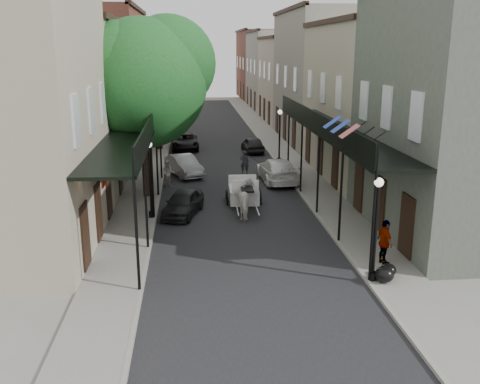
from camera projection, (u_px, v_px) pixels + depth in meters
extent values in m
plane|color=gray|center=(250.00, 265.00, 20.40)|extent=(140.00, 140.00, 0.00)
cube|color=black|center=(220.00, 159.00, 39.61)|extent=(8.00, 90.00, 0.01)
cube|color=gray|center=(152.00, 160.00, 39.14)|extent=(2.20, 90.00, 0.12)
cube|color=gray|center=(286.00, 157.00, 40.05)|extent=(2.20, 90.00, 0.12)
cube|color=#9F937F|center=(115.00, 80.00, 47.05)|extent=(5.00, 80.00, 10.50)
cube|color=gray|center=(307.00, 79.00, 48.61)|extent=(5.00, 80.00, 10.50)
cube|color=black|center=(131.00, 134.00, 25.62)|extent=(2.20, 18.00, 0.12)
cube|color=black|center=(152.00, 124.00, 25.58)|extent=(0.06, 18.00, 1.00)
cylinder|color=black|center=(137.00, 234.00, 17.56)|extent=(0.10, 0.10, 4.00)
cylinder|color=black|center=(152.00, 177.00, 25.24)|extent=(0.10, 0.10, 4.00)
cylinder|color=black|center=(161.00, 146.00, 32.93)|extent=(0.10, 0.10, 4.00)
cube|color=black|center=(335.00, 131.00, 26.52)|extent=(2.20, 18.00, 0.12)
cube|color=black|center=(314.00, 121.00, 26.30)|extent=(0.06, 18.00, 1.00)
cylinder|color=black|center=(373.00, 226.00, 18.28)|extent=(0.10, 0.10, 4.00)
cylinder|color=black|center=(318.00, 173.00, 25.97)|extent=(0.10, 0.10, 4.00)
cylinder|color=black|center=(288.00, 144.00, 33.65)|extent=(0.10, 0.10, 4.00)
cylinder|color=#382619|center=(145.00, 145.00, 28.82)|extent=(0.44, 0.44, 5.60)
sphere|color=#184C1D|center=(142.00, 83.00, 27.96)|extent=(6.80, 6.80, 6.80)
sphere|color=#184C1D|center=(168.00, 63.00, 28.39)|extent=(5.10, 5.10, 5.10)
cylinder|color=#382619|center=(159.00, 117.00, 42.34)|extent=(0.44, 0.44, 5.04)
sphere|color=#184C1D|center=(157.00, 80.00, 41.57)|extent=(6.00, 6.00, 6.00)
sphere|color=#184C1D|center=(173.00, 67.00, 42.01)|extent=(4.50, 4.50, 4.50)
cylinder|color=black|center=(372.00, 276.00, 18.78)|extent=(0.28, 0.28, 0.30)
cylinder|color=black|center=(375.00, 234.00, 18.37)|extent=(0.12, 0.12, 3.40)
sphere|color=white|center=(379.00, 182.00, 17.88)|extent=(0.32, 0.32, 0.32)
cylinder|color=black|center=(152.00, 214.00, 25.72)|extent=(0.28, 0.28, 0.30)
cylinder|color=black|center=(150.00, 183.00, 25.31)|extent=(0.12, 0.12, 3.40)
sphere|color=white|center=(149.00, 144.00, 24.82)|extent=(0.32, 0.32, 0.32)
cylinder|color=black|center=(279.00, 160.00, 37.99)|extent=(0.28, 0.28, 0.30)
cylinder|color=black|center=(279.00, 138.00, 37.58)|extent=(0.12, 0.12, 3.40)
sphere|color=white|center=(280.00, 112.00, 37.09)|extent=(0.32, 0.32, 0.32)
imported|color=silver|center=(247.00, 199.00, 25.98)|extent=(1.01, 2.13, 1.78)
torus|color=black|center=(226.00, 188.00, 28.98)|extent=(0.13, 1.39, 1.39)
torus|color=black|center=(259.00, 187.00, 29.11)|extent=(0.13, 1.39, 1.39)
torus|color=black|center=(232.00, 201.00, 27.63)|extent=(0.09, 0.72, 0.72)
torus|color=black|center=(258.00, 200.00, 27.72)|extent=(0.09, 0.72, 0.72)
cube|color=white|center=(243.00, 180.00, 28.72)|extent=(1.55, 1.98, 0.76)
cube|color=white|center=(245.00, 175.00, 27.48)|extent=(1.31, 0.62, 0.13)
cube|color=white|center=(245.00, 170.00, 27.14)|extent=(1.30, 0.14, 0.54)
imported|color=black|center=(245.00, 162.00, 27.31)|extent=(0.45, 0.30, 1.21)
imported|color=beige|center=(168.00, 174.00, 31.61)|extent=(0.89, 0.76, 1.59)
imported|color=gray|center=(136.00, 157.00, 35.67)|extent=(1.15, 0.75, 1.68)
imported|color=gray|center=(385.00, 242.00, 19.97)|extent=(0.56, 1.07, 1.74)
imported|color=black|center=(183.00, 203.00, 26.33)|extent=(2.41, 3.87, 1.23)
imported|color=#A0A0A5|center=(184.00, 166.00, 34.45)|extent=(2.71, 4.19, 1.30)
imported|color=black|center=(185.00, 142.00, 43.23)|extent=(2.25, 4.62, 1.27)
imported|color=white|center=(277.00, 170.00, 32.86)|extent=(2.25, 5.04, 1.43)
imported|color=black|center=(253.00, 144.00, 42.04)|extent=(1.68, 3.75, 1.25)
ellipsoid|color=black|center=(384.00, 274.00, 18.58)|extent=(0.67, 0.67, 0.57)
ellipsoid|color=black|center=(388.00, 270.00, 19.05)|extent=(0.59, 0.59, 0.47)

